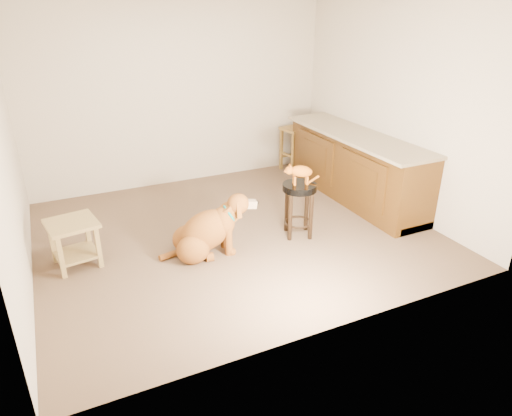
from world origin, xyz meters
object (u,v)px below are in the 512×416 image
tabby_kitten (299,172)px  padded_stool (299,199)px  wood_stool (295,148)px  side_table (74,237)px  golden_retriever (206,232)px

tabby_kitten → padded_stool: bearing=-5.7°
tabby_kitten → wood_stool: bearing=80.4°
side_table → golden_retriever: size_ratio=0.49×
wood_stool → golden_retriever: 3.03m
padded_stool → golden_retriever: bearing=178.6°
golden_retriever → tabby_kitten: (1.13, -0.02, 0.53)m
padded_stool → tabby_kitten: tabby_kitten is taller
padded_stool → wood_stool: 2.34m
golden_retriever → tabby_kitten: tabby_kitten is taller
padded_stool → tabby_kitten: size_ratio=1.50×
padded_stool → golden_retriever: 1.16m
wood_stool → golden_retriever: wood_stool is taller
wood_stool → golden_retriever: bearing=-138.0°
side_table → tabby_kitten: size_ratio=1.28×
padded_stool → golden_retriever: size_ratio=0.58×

